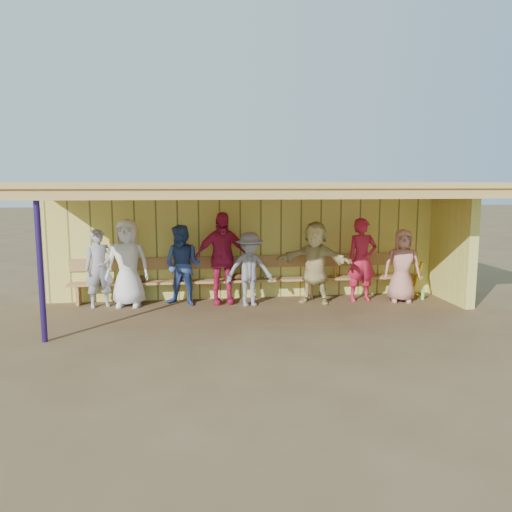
{
  "coord_description": "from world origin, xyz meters",
  "views": [
    {
      "loc": [
        -1.27,
        -9.38,
        2.49
      ],
      "look_at": [
        0.0,
        0.35,
        1.05
      ],
      "focal_mm": 35.0,
      "sensor_mm": 36.0,
      "label": 1
    }
  ],
  "objects_px": {
    "player_g": "(362,260)",
    "bench": "(251,275)",
    "player_e": "(250,269)",
    "player_a": "(99,268)",
    "player_b": "(127,263)",
    "player_f": "(315,262)",
    "player_d": "(222,258)",
    "player_c": "(183,265)",
    "player_h": "(402,266)"
  },
  "relations": [
    {
      "from": "player_g",
      "to": "bench",
      "type": "height_order",
      "value": "player_g"
    },
    {
      "from": "player_e",
      "to": "player_a",
      "type": "bearing_deg",
      "value": 166.74
    },
    {
      "from": "player_e",
      "to": "bench",
      "type": "bearing_deg",
      "value": 71.44
    },
    {
      "from": "player_b",
      "to": "player_f",
      "type": "distance_m",
      "value": 3.84
    },
    {
      "from": "player_e",
      "to": "player_f",
      "type": "distance_m",
      "value": 1.38
    },
    {
      "from": "player_b",
      "to": "player_d",
      "type": "distance_m",
      "value": 1.9
    },
    {
      "from": "player_a",
      "to": "player_d",
      "type": "xyz_separation_m",
      "value": [
        2.46,
        0.0,
        0.16
      ]
    },
    {
      "from": "player_d",
      "to": "bench",
      "type": "height_order",
      "value": "player_d"
    },
    {
      "from": "player_a",
      "to": "player_e",
      "type": "relative_size",
      "value": 1.05
    },
    {
      "from": "player_c",
      "to": "player_e",
      "type": "distance_m",
      "value": 1.37
    },
    {
      "from": "player_c",
      "to": "player_h",
      "type": "height_order",
      "value": "player_c"
    },
    {
      "from": "player_a",
      "to": "bench",
      "type": "relative_size",
      "value": 0.21
    },
    {
      "from": "player_h",
      "to": "player_c",
      "type": "bearing_deg",
      "value": -168.92
    },
    {
      "from": "player_g",
      "to": "player_b",
      "type": "bearing_deg",
      "value": 173.93
    },
    {
      "from": "player_b",
      "to": "player_e",
      "type": "distance_m",
      "value": 2.47
    },
    {
      "from": "bench",
      "to": "player_f",
      "type": "bearing_deg",
      "value": -22.0
    },
    {
      "from": "player_a",
      "to": "player_g",
      "type": "distance_m",
      "value": 5.41
    },
    {
      "from": "player_b",
      "to": "player_c",
      "type": "relative_size",
      "value": 1.08
    },
    {
      "from": "player_e",
      "to": "player_h",
      "type": "relative_size",
      "value": 0.98
    },
    {
      "from": "player_d",
      "to": "player_f",
      "type": "relative_size",
      "value": 1.11
    },
    {
      "from": "player_a",
      "to": "player_h",
      "type": "relative_size",
      "value": 1.03
    },
    {
      "from": "player_d",
      "to": "player_g",
      "type": "distance_m",
      "value": 2.95
    },
    {
      "from": "player_a",
      "to": "bench",
      "type": "xyz_separation_m",
      "value": [
        3.12,
        0.31,
        -0.26
      ]
    },
    {
      "from": "player_g",
      "to": "bench",
      "type": "bearing_deg",
      "value": 164.14
    },
    {
      "from": "player_a",
      "to": "player_f",
      "type": "relative_size",
      "value": 0.92
    },
    {
      "from": "player_d",
      "to": "player_f",
      "type": "bearing_deg",
      "value": -11.08
    },
    {
      "from": "player_b",
      "to": "player_d",
      "type": "xyz_separation_m",
      "value": [
        1.9,
        0.0,
        0.06
      ]
    },
    {
      "from": "player_g",
      "to": "bench",
      "type": "xyz_separation_m",
      "value": [
        -2.29,
        0.48,
        -0.35
      ]
    },
    {
      "from": "player_d",
      "to": "player_h",
      "type": "relative_size",
      "value": 1.24
    },
    {
      "from": "player_f",
      "to": "player_c",
      "type": "bearing_deg",
      "value": -158.46
    },
    {
      "from": "player_b",
      "to": "player_d",
      "type": "bearing_deg",
      "value": 4.67
    },
    {
      "from": "player_a",
      "to": "player_b",
      "type": "xyz_separation_m",
      "value": [
        0.56,
        0.0,
        0.1
      ]
    },
    {
      "from": "player_h",
      "to": "player_g",
      "type": "bearing_deg",
      "value": -176.96
    },
    {
      "from": "player_d",
      "to": "bench",
      "type": "distance_m",
      "value": 0.84
    },
    {
      "from": "bench",
      "to": "player_g",
      "type": "bearing_deg",
      "value": -11.87
    },
    {
      "from": "player_d",
      "to": "player_b",
      "type": "bearing_deg",
      "value": 175.08
    },
    {
      "from": "player_a",
      "to": "player_c",
      "type": "distance_m",
      "value": 1.66
    },
    {
      "from": "player_c",
      "to": "player_f",
      "type": "xyz_separation_m",
      "value": [
        2.73,
        -0.16,
        0.03
      ]
    },
    {
      "from": "player_c",
      "to": "player_f",
      "type": "relative_size",
      "value": 0.96
    },
    {
      "from": "player_c",
      "to": "player_f",
      "type": "height_order",
      "value": "player_f"
    },
    {
      "from": "player_b",
      "to": "player_c",
      "type": "height_order",
      "value": "player_b"
    },
    {
      "from": "player_c",
      "to": "player_a",
      "type": "bearing_deg",
      "value": -157.85
    },
    {
      "from": "player_a",
      "to": "player_b",
      "type": "height_order",
      "value": "player_b"
    },
    {
      "from": "player_a",
      "to": "bench",
      "type": "height_order",
      "value": "player_a"
    },
    {
      "from": "player_g",
      "to": "player_h",
      "type": "relative_size",
      "value": 1.14
    },
    {
      "from": "player_b",
      "to": "player_h",
      "type": "bearing_deg",
      "value": 1.16
    },
    {
      "from": "player_d",
      "to": "player_g",
      "type": "relative_size",
      "value": 1.08
    },
    {
      "from": "player_d",
      "to": "player_e",
      "type": "xyz_separation_m",
      "value": [
        0.55,
        -0.27,
        -0.2
      ]
    },
    {
      "from": "player_c",
      "to": "bench",
      "type": "height_order",
      "value": "player_c"
    },
    {
      "from": "player_b",
      "to": "player_d",
      "type": "relative_size",
      "value": 0.93
    }
  ]
}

